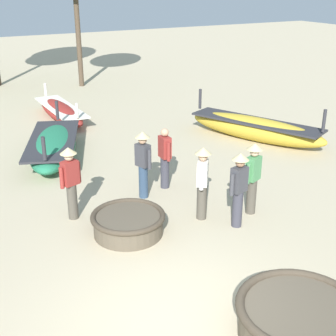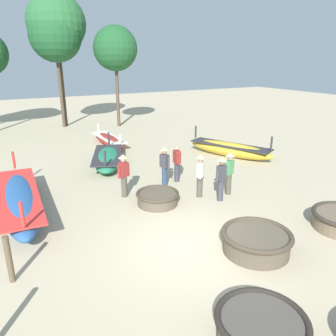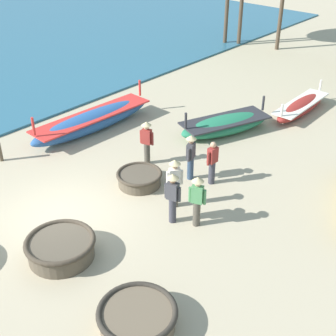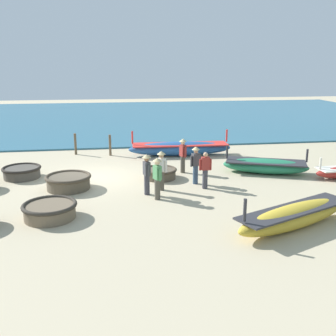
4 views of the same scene
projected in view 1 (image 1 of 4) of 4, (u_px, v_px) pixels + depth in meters
name	position (u px, v px, depth m)	size (l,w,h in m)	color
ground_plane	(180.00, 328.00, 7.15)	(80.00, 80.00, 0.00)	#BCAD8C
coracle_front_left	(300.00, 320.00, 6.84)	(1.92, 1.92, 0.60)	brown
coracle_far_left	(128.00, 223.00, 9.70)	(1.56, 1.56, 0.47)	brown
long_boat_white_hull	(61.00, 111.00, 17.54)	(1.04, 4.07, 1.03)	maroon
long_boat_green_hull	(53.00, 146.00, 13.76)	(2.64, 4.21, 1.26)	#237551
long_boat_ochre_hull	(256.00, 128.00, 15.26)	(2.82, 4.76, 1.39)	gold
fisherman_hauling	(143.00, 160.00, 11.06)	(0.36, 0.51, 1.67)	#2D425B
fisherman_with_hat	(71.00, 178.00, 10.07)	(0.51, 0.36, 1.67)	#4C473D
fisherman_standing_right	(239.00, 185.00, 9.74)	(0.52, 0.36, 1.67)	#383842
fisherman_crouching	(253.00, 174.00, 10.30)	(0.50, 0.36, 1.67)	#4C473D
fisherman_by_coracle	(202.00, 179.00, 10.06)	(0.38, 0.44, 1.67)	#4C473D
fisherman_standing_left	(165.00, 157.00, 11.63)	(0.24, 0.53, 1.57)	#383842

